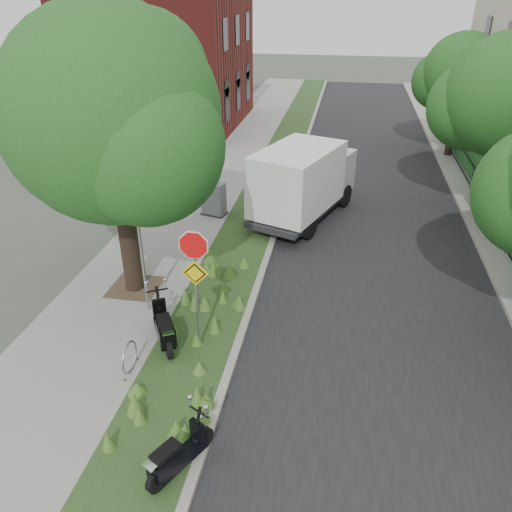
# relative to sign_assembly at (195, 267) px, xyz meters

# --- Properties ---
(ground) EXTENTS (120.00, 120.00, 0.00)m
(ground) POSITION_rel_sign_assembly_xyz_m (1.40, -0.58, -2.33)
(ground) COLOR #4C5147
(ground) RESTS_ON ground
(sidewalk_near) EXTENTS (3.50, 60.00, 0.12)m
(sidewalk_near) POSITION_rel_sign_assembly_xyz_m (-2.85, 9.42, -2.27)
(sidewalk_near) COLOR gray
(sidewalk_near) RESTS_ON ground
(verge) EXTENTS (2.00, 60.00, 0.12)m
(verge) POSITION_rel_sign_assembly_xyz_m (-0.10, 9.42, -2.27)
(verge) COLOR #25421C
(verge) RESTS_ON ground
(kerb_near) EXTENTS (0.20, 60.00, 0.13)m
(kerb_near) POSITION_rel_sign_assembly_xyz_m (0.90, 9.42, -2.26)
(kerb_near) COLOR #9E9991
(kerb_near) RESTS_ON ground
(road) EXTENTS (7.00, 60.00, 0.01)m
(road) POSITION_rel_sign_assembly_xyz_m (4.40, 9.42, -2.32)
(road) COLOR black
(road) RESTS_ON ground
(kerb_far) EXTENTS (0.20, 60.00, 0.13)m
(kerb_far) POSITION_rel_sign_assembly_xyz_m (7.90, 9.42, -2.26)
(kerb_far) COLOR #9E9991
(kerb_far) RESTS_ON ground
(footpath_far) EXTENTS (3.20, 60.00, 0.12)m
(footpath_far) POSITION_rel_sign_assembly_xyz_m (9.60, 9.42, -2.27)
(footpath_far) COLOR gray
(footpath_far) RESTS_ON ground
(street_tree_main) EXTENTS (6.21, 5.54, 7.66)m
(street_tree_main) POSITION_rel_sign_assembly_xyz_m (-2.68, 2.28, 2.48)
(street_tree_main) COLOR black
(street_tree_main) RESTS_ON ground
(bare_post) EXTENTS (0.08, 0.08, 4.00)m
(bare_post) POSITION_rel_sign_assembly_xyz_m (-1.80, 1.22, -0.21)
(bare_post) COLOR #A5A8AD
(bare_post) RESTS_ON ground
(bike_hoop) EXTENTS (0.06, 0.78, 0.77)m
(bike_hoop) POSITION_rel_sign_assembly_xyz_m (-1.30, -1.18, -1.83)
(bike_hoop) COLOR #A5A8AD
(bike_hoop) RESTS_ON ground
(sign_assembly) EXTENTS (0.94, 0.08, 3.22)m
(sign_assembly) POSITION_rel_sign_assembly_xyz_m (0.00, 0.00, 0.00)
(sign_assembly) COLOR #A5A8AD
(sign_assembly) RESTS_ON ground
(fence_far) EXTENTS (0.04, 24.00, 1.00)m
(fence_far) POSITION_rel_sign_assembly_xyz_m (8.60, 9.42, -1.66)
(fence_far) COLOR black
(fence_far) RESTS_ON ground
(hedge_far) EXTENTS (1.00, 24.00, 1.10)m
(hedge_far) POSITION_rel_sign_assembly_xyz_m (9.30, 9.42, -1.66)
(hedge_far) COLOR #16401C
(hedge_far) RESTS_ON footpath_far
(brick_building) EXTENTS (9.40, 10.40, 8.30)m
(brick_building) POSITION_rel_sign_assembly_xyz_m (-8.10, 21.42, 1.88)
(brick_building) COLOR maroon
(brick_building) RESTS_ON ground
(far_tree_b) EXTENTS (4.83, 4.31, 6.56)m
(far_tree_b) POSITION_rel_sign_assembly_xyz_m (8.34, 9.46, 2.04)
(far_tree_b) COLOR black
(far_tree_b) RESTS_ON ground
(far_tree_c) EXTENTS (4.37, 3.89, 5.93)m
(far_tree_c) POSITION_rel_sign_assembly_xyz_m (8.34, 17.46, 1.63)
(far_tree_c) COLOR black
(far_tree_c) RESTS_ON ground
(scooter_near) EXTENTS (1.04, 1.67, 0.88)m
(scooter_near) POSITION_rel_sign_assembly_xyz_m (-0.80, -0.20, -1.78)
(scooter_near) COLOR black
(scooter_near) RESTS_ON ground
(scooter_far) EXTENTS (0.89, 1.47, 0.77)m
(scooter_far) POSITION_rel_sign_assembly_xyz_m (0.57, -3.66, -1.83)
(scooter_far) COLOR black
(scooter_far) RESTS_ON ground
(box_truck) EXTENTS (3.77, 5.75, 2.43)m
(box_truck) POSITION_rel_sign_assembly_xyz_m (1.69, 8.24, -0.74)
(box_truck) COLOR #262628
(box_truck) RESTS_ON ground
(utility_cabinet) EXTENTS (1.06, 0.83, 1.25)m
(utility_cabinet) POSITION_rel_sign_assembly_xyz_m (-1.65, 7.79, -1.61)
(utility_cabinet) COLOR #262628
(utility_cabinet) RESTS_ON ground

